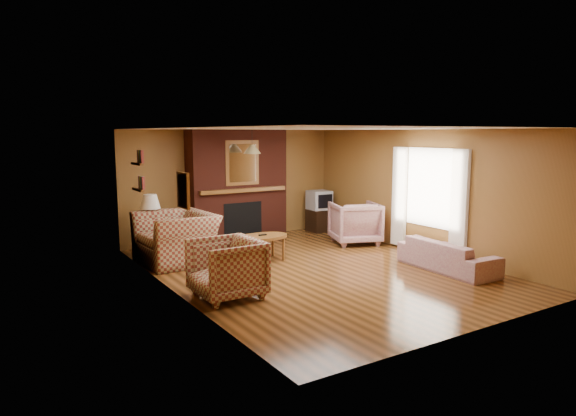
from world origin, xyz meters
TOP-DOWN VIEW (x-y plane):
  - floor at (0.00, 0.00)m, footprint 6.50×6.50m
  - ceiling at (0.00, 0.00)m, footprint 6.50×6.50m
  - wall_back at (0.00, 3.25)m, footprint 6.50×0.00m
  - wall_front at (0.00, -3.25)m, footprint 6.50×0.00m
  - wall_left at (-2.50, 0.00)m, footprint 0.00×6.50m
  - wall_right at (2.50, 0.00)m, footprint 0.00×6.50m
  - fireplace at (0.00, 2.98)m, footprint 2.20×0.82m
  - window_right at (2.45, -0.20)m, footprint 0.10×1.85m
  - bookshelf at (-2.44, 1.90)m, footprint 0.09×0.55m
  - botanical_print at (-2.47, -0.30)m, footprint 0.05×0.40m
  - pendant_light at (0.00, 2.30)m, footprint 0.36×0.36m
  - plaid_loveseat at (-1.85, 1.79)m, footprint 1.30×1.46m
  - plaid_armchair at (-1.95, -0.54)m, footprint 0.94×0.91m
  - floral_sofa at (1.90, -1.20)m, footprint 0.79×1.82m
  - floral_armchair at (1.93, 1.32)m, footprint 1.23×1.24m
  - coffee_table at (-0.46, 1.05)m, footprint 0.98×0.61m
  - side_table at (-2.10, 2.45)m, footprint 0.45×0.45m
  - table_lamp at (-2.10, 2.45)m, footprint 0.38×0.38m
  - tv_stand at (2.05, 2.80)m, footprint 0.51×0.47m
  - crt_tv at (2.05, 2.79)m, footprint 0.52×0.52m

SIDE VIEW (x-z plane):
  - floor at x=0.00m, z-range 0.00..0.00m
  - floral_sofa at x=1.90m, z-range 0.00..0.52m
  - tv_stand at x=2.05m, z-range 0.00..0.53m
  - side_table at x=-2.10m, z-range 0.00..0.56m
  - coffee_table at x=-0.46m, z-range 0.17..0.66m
  - plaid_armchair at x=-1.95m, z-range 0.00..0.85m
  - floral_armchair at x=1.93m, z-range 0.00..0.88m
  - plaid_loveseat at x=-1.85m, z-range 0.00..0.90m
  - crt_tv at x=2.05m, z-range 0.53..0.98m
  - table_lamp at x=-2.10m, z-range 0.60..1.22m
  - window_right at x=2.45m, z-range 0.13..2.13m
  - fireplace at x=0.00m, z-range -0.02..2.38m
  - wall_back at x=0.00m, z-range -2.05..4.45m
  - wall_front at x=0.00m, z-range -2.05..4.45m
  - wall_left at x=-2.50m, z-range -2.05..4.45m
  - wall_right at x=2.50m, z-range -2.05..4.45m
  - botanical_print at x=-2.47m, z-range 1.30..1.80m
  - bookshelf at x=-2.44m, z-range 1.31..2.02m
  - pendant_light at x=0.00m, z-range 1.76..2.24m
  - ceiling at x=0.00m, z-range 2.40..2.40m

